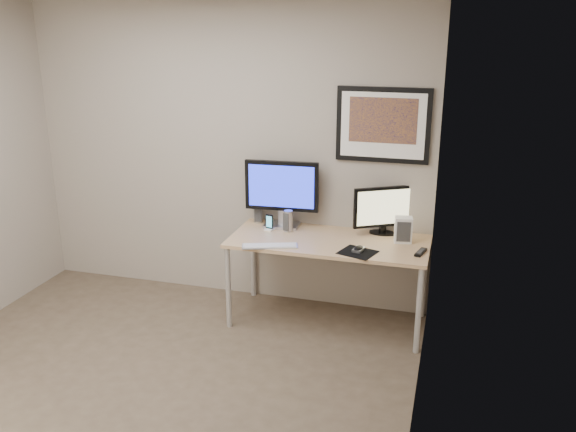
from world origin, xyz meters
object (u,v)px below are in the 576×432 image
at_px(keyboard, 270,246).
at_px(desk, 329,247).
at_px(monitor_tv, 383,209).
at_px(speaker_left, 258,211).
at_px(phone_dock, 269,222).
at_px(speaker_right, 288,221).
at_px(fan_unit, 403,230).
at_px(framed_art, 383,125).
at_px(monitor_large, 282,191).

bearing_deg(keyboard, desk, 15.85).
bearing_deg(keyboard, monitor_tv, 15.13).
height_order(monitor_tv, speaker_left, monitor_tv).
bearing_deg(desk, phone_dock, 170.43).
bearing_deg(speaker_right, speaker_left, 170.97).
distance_m(phone_dock, keyboard, 0.40).
bearing_deg(fan_unit, framed_art, 125.78).
height_order(monitor_tv, phone_dock, monitor_tv).
distance_m(framed_art, phone_dock, 1.23).
relative_size(phone_dock, keyboard, 0.32).
bearing_deg(keyboard, phone_dock, 89.28).
bearing_deg(monitor_large, desk, -28.87).
relative_size(speaker_right, fan_unit, 0.88).
distance_m(desk, keyboard, 0.50).
bearing_deg(framed_art, monitor_tv, -58.39).
distance_m(framed_art, monitor_large, 1.00).
xyz_separation_m(desk, monitor_tv, (0.40, 0.26, 0.28)).
bearing_deg(desk, speaker_right, 163.83).
bearing_deg(monitor_large, speaker_left, 163.65).
xyz_separation_m(desk, monitor_large, (-0.46, 0.22, 0.38)).
height_order(monitor_tv, fan_unit, monitor_tv).
xyz_separation_m(speaker_left, fan_unit, (1.27, -0.16, 0.00)).
bearing_deg(desk, speaker_left, 158.81).
bearing_deg(fan_unit, desk, -179.06).
bearing_deg(desk, monitor_tv, 32.87).
height_order(desk, speaker_left, speaker_left).
relative_size(framed_art, speaker_left, 3.75).
bearing_deg(desk, monitor_large, 154.87).
xyz_separation_m(monitor_tv, fan_unit, (0.18, -0.15, -0.11)).
bearing_deg(monitor_tv, speaker_left, 149.60).
distance_m(framed_art, fan_unit, 0.85).
xyz_separation_m(framed_art, speaker_left, (-1.04, -0.06, -0.79)).
bearing_deg(fan_unit, keyboard, -168.16).
bearing_deg(speaker_left, phone_dock, -62.19).
bearing_deg(monitor_large, framed_art, 4.39).
bearing_deg(monitor_large, fan_unit, -9.66).
bearing_deg(speaker_left, desk, -34.96).
relative_size(monitor_tv, phone_dock, 3.30).
bearing_deg(speaker_right, desk, 1.44).
distance_m(monitor_large, keyboard, 0.59).
xyz_separation_m(speaker_left, speaker_right, (0.32, -0.16, -0.01)).
height_order(speaker_left, keyboard, speaker_left).
xyz_separation_m(speaker_right, fan_unit, (0.95, 0.00, 0.01)).
height_order(speaker_right, phone_dock, speaker_right).
distance_m(framed_art, speaker_right, 1.10).
bearing_deg(monitor_large, keyboard, -88.23).
bearing_deg(framed_art, speaker_right, -162.73).
bearing_deg(monitor_large, phone_dock, -123.11).
distance_m(framed_art, monitor_tv, 0.68).
xyz_separation_m(speaker_right, keyboard, (-0.04, -0.39, -0.08)).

